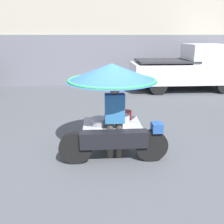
% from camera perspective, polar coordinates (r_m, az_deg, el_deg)
% --- Properties ---
extents(ground_plane, '(36.00, 36.00, 0.00)m').
position_cam_1_polar(ground_plane, '(5.26, 0.68, -9.95)').
color(ground_plane, '#4C4F54').
extents(shopfront_building, '(28.00, 2.06, 4.48)m').
position_cam_1_polar(shopfront_building, '(13.32, -2.55, 16.49)').
color(shopfront_building, '#B2A893').
rests_on(shopfront_building, ground).
extents(vendor_motorcycle_cart, '(2.12, 1.83, 1.86)m').
position_cam_1_polar(vendor_motorcycle_cart, '(5.02, 0.08, 5.94)').
color(vendor_motorcycle_cart, black).
rests_on(vendor_motorcycle_cart, ground).
extents(vendor_person, '(0.38, 0.22, 1.53)m').
position_cam_1_polar(vendor_person, '(4.89, 0.62, -1.30)').
color(vendor_person, '#4C473D').
rests_on(vendor_person, ground).
extents(pickup_truck, '(4.81, 1.85, 2.02)m').
position_cam_1_polar(pickup_truck, '(11.71, 17.28, 9.44)').
color(pickup_truck, black).
rests_on(pickup_truck, ground).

